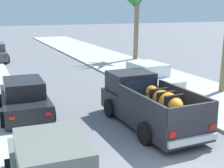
% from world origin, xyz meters
% --- Properties ---
extents(sidewalk_right, '(5.06, 60.00, 0.12)m').
position_xyz_m(sidewalk_right, '(5.56, 12.00, 0.06)').
color(sidewalk_right, '#B2AFA8').
rests_on(sidewalk_right, ground).
extents(curb_right, '(0.16, 60.00, 0.10)m').
position_xyz_m(curb_right, '(4.43, 12.00, 0.05)').
color(curb_right, silver).
rests_on(curb_right, ground).
extents(pickup_truck, '(2.25, 5.23, 1.80)m').
position_xyz_m(pickup_truck, '(0.99, 3.41, 0.81)').
color(pickup_truck, '#28282D').
rests_on(pickup_truck, ground).
extents(car_left_near, '(2.16, 4.32, 1.54)m').
position_xyz_m(car_left_near, '(-3.20, 6.41, 0.71)').
color(car_left_near, black).
rests_on(car_left_near, ground).
extents(car_left_mid, '(2.16, 4.32, 1.54)m').
position_xyz_m(car_left_mid, '(3.49, 7.73, 0.71)').
color(car_left_mid, silver).
rests_on(car_left_mid, ground).
extents(palm_tree_left_fore, '(3.75, 3.97, 6.27)m').
position_xyz_m(palm_tree_left_fore, '(7.67, 17.23, 5.08)').
color(palm_tree_left_fore, '#846B4C').
rests_on(palm_tree_left_fore, ground).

